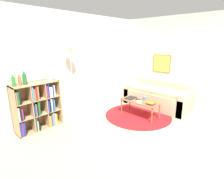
# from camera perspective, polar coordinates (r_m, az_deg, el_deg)

# --- Properties ---
(ground_plane) EXTENTS (14.00, 14.00, 0.00)m
(ground_plane) POSITION_cam_1_polar(r_m,az_deg,el_deg) (3.61, 19.91, -17.35)
(ground_plane) COLOR tan
(wall_back) EXTENTS (7.18, 0.11, 2.60)m
(wall_back) POSITION_cam_1_polar(r_m,az_deg,el_deg) (4.85, -10.19, 7.96)
(wall_back) COLOR silver
(wall_back) RESTS_ON ground_plane
(wall_right) EXTENTS (0.08, 5.75, 2.60)m
(wall_right) POSITION_cam_1_polar(r_m,az_deg,el_deg) (5.59, 16.88, 8.63)
(wall_right) COLOR silver
(wall_right) RESTS_ON ground_plane
(rug) EXTENTS (1.74, 1.74, 0.01)m
(rug) POSITION_cam_1_polar(r_m,az_deg,el_deg) (4.75, 8.48, -8.22)
(rug) COLOR #B2191E
(rug) RESTS_ON ground_plane
(bookshelf) EXTENTS (0.97, 0.34, 1.05)m
(bookshelf) POSITION_cam_1_polar(r_m,az_deg,el_deg) (4.17, -23.15, -5.18)
(bookshelf) COLOR tan
(bookshelf) RESTS_ON ground_plane
(floor_lamp) EXTENTS (0.28, 0.28, 1.76)m
(floor_lamp) POSITION_cam_1_polar(r_m,az_deg,el_deg) (4.30, -13.26, 8.21)
(floor_lamp) COLOR #B7B7BC
(floor_lamp) RESTS_ON ground_plane
(couch) EXTENTS (0.81, 1.87, 0.75)m
(couch) POSITION_cam_1_polar(r_m,az_deg,el_deg) (5.43, 14.62, -2.32)
(couch) COLOR #CCB793
(couch) RESTS_ON ground_plane
(coffee_table) EXTENTS (0.45, 1.02, 0.41)m
(coffee_table) POSITION_cam_1_polar(r_m,az_deg,el_deg) (4.62, 9.15, -4.18)
(coffee_table) COLOR brown
(coffee_table) RESTS_ON ground_plane
(laptop) EXTENTS (0.32, 0.24, 0.02)m
(laptop) POSITION_cam_1_polar(r_m,az_deg,el_deg) (4.78, 6.13, -2.71)
(laptop) COLOR black
(laptop) RESTS_ON coffee_table
(bowl) EXTENTS (0.14, 0.14, 0.04)m
(bowl) POSITION_cam_1_polar(r_m,az_deg,el_deg) (4.48, 8.84, -3.94)
(bowl) COLOR silver
(bowl) RESTS_ON coffee_table
(book_stack_on_table) EXTENTS (0.16, 0.20, 0.05)m
(book_stack_on_table) POSITION_cam_1_polar(r_m,az_deg,el_deg) (4.39, 12.48, -4.45)
(book_stack_on_table) COLOR navy
(book_stack_on_table) RESTS_ON coffee_table
(cup) EXTENTS (0.07, 0.07, 0.09)m
(cup) POSITION_cam_1_polar(r_m,az_deg,el_deg) (4.70, 10.47, -2.78)
(cup) COLOR teal
(cup) RESTS_ON coffee_table
(remote) EXTENTS (0.05, 0.14, 0.02)m
(remote) POSITION_cam_1_polar(r_m,az_deg,el_deg) (4.67, 8.58, -3.24)
(remote) COLOR black
(remote) RESTS_ON coffee_table
(bottle_left) EXTENTS (0.07, 0.07, 0.23)m
(bottle_left) POSITION_cam_1_polar(r_m,az_deg,el_deg) (3.86, -29.48, 2.22)
(bottle_left) COLOR #2D8438
(bottle_left) RESTS_ON bookshelf
(bottle_middle) EXTENTS (0.06, 0.06, 0.22)m
(bottle_middle) POSITION_cam_1_polar(r_m,az_deg,el_deg) (3.91, -27.92, 2.51)
(bottle_middle) COLOR olive
(bottle_middle) RESTS_ON bookshelf
(bottle_right) EXTENTS (0.08, 0.08, 0.27)m
(bottle_right) POSITION_cam_1_polar(r_m,az_deg,el_deg) (3.93, -26.62, 3.03)
(bottle_right) COLOR #236633
(bottle_right) RESTS_ON bookshelf
(vase_on_shelf) EXTENTS (0.12, 0.12, 0.17)m
(vase_on_shelf) POSITION_cam_1_polar(r_m,az_deg,el_deg) (4.16, -19.59, 3.97)
(vase_on_shelf) COLOR #B7B2A8
(vase_on_shelf) RESTS_ON bookshelf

